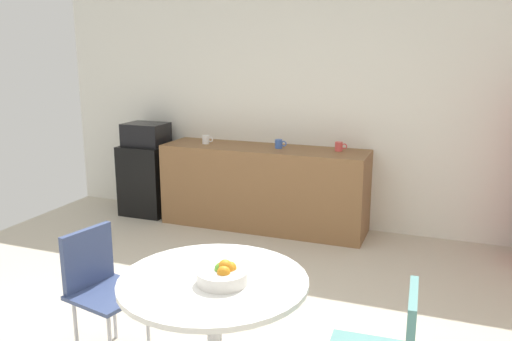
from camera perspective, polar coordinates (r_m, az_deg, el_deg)
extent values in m
cube|color=white|center=(5.81, 5.39, 6.77)|extent=(6.00, 0.10, 2.60)
cube|color=brown|center=(5.75, 0.84, -1.88)|extent=(2.26, 0.60, 0.90)
cube|color=black|center=(6.40, -11.70, -0.91)|extent=(0.54, 0.54, 0.83)
cube|color=black|center=(6.29, -11.94, 3.92)|extent=(0.48, 0.38, 0.26)
cylinder|color=silver|center=(3.01, -4.55, -17.95)|extent=(0.08, 0.08, 0.72)
cylinder|color=white|center=(2.85, -4.68, -11.97)|extent=(1.02, 1.02, 0.03)
cube|color=teal|center=(2.71, 16.59, -16.24)|extent=(0.06, 0.38, 0.38)
cylinder|color=silver|center=(3.59, -11.75, -15.96)|extent=(0.02, 0.02, 0.42)
cylinder|color=silver|center=(3.80, -15.25, -14.46)|extent=(0.02, 0.02, 0.42)
cylinder|color=silver|center=(3.63, -19.09, -16.15)|extent=(0.02, 0.02, 0.42)
cube|color=#384772|center=(3.50, -15.67, -12.86)|extent=(0.50, 0.50, 0.03)
cube|color=#384772|center=(3.55, -17.93, -9.04)|extent=(0.12, 0.38, 0.38)
cylinder|color=silver|center=(2.77, -3.72, -11.52)|extent=(0.27, 0.27, 0.07)
sphere|color=orange|center=(2.73, -3.55, -11.07)|extent=(0.07, 0.07, 0.07)
sphere|color=orange|center=(2.78, -2.86, -10.60)|extent=(0.07, 0.07, 0.07)
sphere|color=#66B233|center=(2.77, -3.85, -10.70)|extent=(0.07, 0.07, 0.07)
sphere|color=orange|center=(2.77, -2.97, -10.66)|extent=(0.07, 0.07, 0.07)
sphere|color=orange|center=(2.75, -3.41, -10.39)|extent=(0.07, 0.07, 0.07)
cylinder|color=#D84C4C|center=(5.52, 9.04, 2.62)|extent=(0.08, 0.08, 0.09)
torus|color=#D84C4C|center=(5.50, 9.63, 2.62)|extent=(0.06, 0.01, 0.06)
cylinder|color=white|center=(5.89, -5.51, 3.39)|extent=(0.08, 0.08, 0.09)
torus|color=white|center=(5.87, -5.00, 3.40)|extent=(0.06, 0.01, 0.06)
cylinder|color=#3F66BF|center=(5.60, 2.49, 2.93)|extent=(0.08, 0.08, 0.09)
torus|color=#3F66BF|center=(5.59, 3.06, 2.94)|extent=(0.06, 0.01, 0.06)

